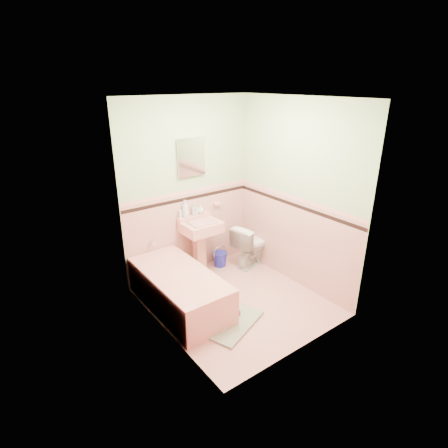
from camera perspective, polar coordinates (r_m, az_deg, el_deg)
floor at (r=4.78m, az=1.82°, el=-12.10°), size 2.20×2.20×0.00m
ceiling at (r=3.97m, az=2.28°, el=19.37°), size 2.20×2.20×0.00m
wall_back at (r=5.08m, az=-5.74°, el=5.50°), size 2.50×0.00×2.50m
wall_front at (r=3.49m, az=13.33°, el=-2.84°), size 2.50×0.00×2.50m
wall_left at (r=3.72m, az=-10.16°, el=-1.00°), size 0.00×2.50×2.50m
wall_right at (r=4.87m, az=11.31°, el=4.46°), size 0.00×2.50×2.50m
wainscot_back at (r=5.29m, az=-5.41°, el=-1.30°), size 2.00×0.00×2.00m
wainscot_front at (r=3.80m, az=12.34°, el=-11.71°), size 2.00×0.00×2.00m
wainscot_left at (r=4.01m, az=-9.38°, el=-9.54°), size 0.00×2.20×2.20m
wainscot_right at (r=5.09m, az=10.69°, el=-2.56°), size 0.00×2.20×2.20m
accent_back at (r=5.10m, az=-5.58°, el=4.05°), size 2.00×0.00×2.00m
accent_front at (r=3.55m, az=12.93°, el=-4.65°), size 2.00×0.00×2.00m
accent_left at (r=3.77m, az=-9.78°, el=-2.75°), size 0.00×2.20×2.20m
accent_right at (r=4.90m, az=11.06°, el=2.98°), size 0.00×2.20×2.20m
cap_back at (r=5.07m, az=-5.62°, el=5.13°), size 2.00×0.00×2.00m
cap_front at (r=3.51m, az=13.07°, el=-3.18°), size 2.00×0.00×2.00m
cap_left at (r=3.73m, az=-9.88°, el=-1.36°), size 0.00×2.20×2.20m
cap_right at (r=4.87m, az=11.14°, el=4.09°), size 0.00×2.20×2.20m
bathtub at (r=4.60m, az=-7.03°, el=-10.46°), size 0.70×1.50×0.45m
tub_faucet at (r=4.98m, az=-11.39°, el=-2.80°), size 0.04×0.12×0.04m
sink at (r=5.21m, az=-3.56°, el=-3.90°), size 0.52×0.48×0.82m
sink_faucet at (r=5.11m, az=-4.56°, el=2.12°), size 0.02×0.02×0.10m
medicine_cabinet at (r=4.97m, az=-5.26°, el=10.51°), size 0.41×0.04×0.51m
soap_dish at (r=5.38m, az=-1.11°, el=3.20°), size 0.11×0.06×0.04m
soap_bottle_left at (r=5.06m, az=-6.15°, el=2.44°), size 0.12×0.13×0.25m
soap_bottle_mid at (r=5.15m, az=-4.69°, el=2.35°), size 0.09×0.09×0.17m
soap_bottle_right at (r=5.20m, az=-3.77°, el=2.39°), size 0.13×0.13×0.13m
tube at (r=5.05m, az=-6.90°, el=1.57°), size 0.04×0.04×0.12m
toilet at (r=5.53m, az=4.39°, el=-3.23°), size 0.71×0.50×0.66m
bucket at (r=5.56m, az=-0.65°, el=-5.56°), size 0.29×0.29×0.22m
bath_mat at (r=4.40m, az=0.93°, el=-15.24°), size 0.90×0.75×0.03m
shoe at (r=4.47m, az=1.45°, el=-13.89°), size 0.18×0.12×0.06m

